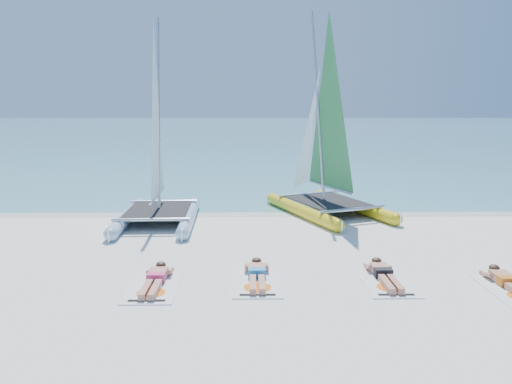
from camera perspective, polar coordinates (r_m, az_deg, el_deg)
ground at (r=11.74m, az=-0.18°, el=-8.11°), size 140.00×140.00×0.00m
sea at (r=74.24m, az=-0.61°, el=7.22°), size 140.00×115.00×0.01m
wet_sand_strip at (r=17.05m, az=-0.34°, el=-2.33°), size 140.00×1.40×0.01m
catamaran_blue at (r=15.67m, az=-11.27°, el=3.64°), size 2.46×4.89×6.57m
catamaran_yellow at (r=17.12m, az=7.50°, el=5.08°), size 4.19×5.66×6.99m
towel_a at (r=10.46m, az=-11.56°, el=-10.57°), size 1.00×1.85×0.02m
sunbather_a at (r=10.60m, az=-11.39°, el=-9.65°), size 0.37×1.73×0.26m
towel_b at (r=10.53m, az=0.12°, el=-10.22°), size 1.00×1.85×0.02m
sunbather_b at (r=10.67m, az=0.11°, el=-9.32°), size 0.37×1.73×0.26m
towel_c at (r=10.88m, az=14.63°, el=-9.88°), size 1.00×1.85×0.02m
sunbather_c at (r=11.02m, az=14.39°, el=-9.01°), size 0.37×1.73×0.26m
sunbather_d at (r=11.42m, az=26.92°, el=-9.13°), size 0.37×1.73×0.26m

